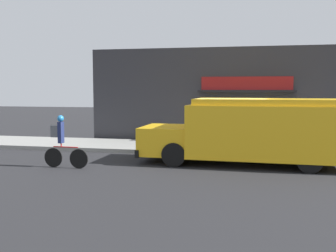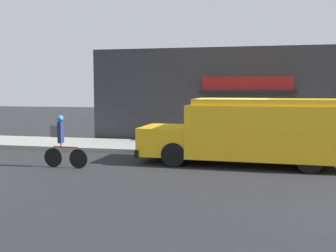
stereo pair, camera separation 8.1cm
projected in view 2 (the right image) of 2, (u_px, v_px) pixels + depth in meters
ground_plane at (231, 157)px, 14.10m from camera, size 70.00×70.00×0.00m
sidewalk at (233, 149)px, 15.51m from camera, size 28.00×2.92×0.16m
storefront at (236, 96)px, 17.04m from camera, size 13.12×0.76×4.25m
school_bus at (252, 131)px, 12.61m from camera, size 6.62×2.72×2.13m
cyclist at (62, 142)px, 12.19m from camera, size 1.48×0.20×1.64m
trash_bin at (224, 133)px, 16.54m from camera, size 0.62×0.62×0.88m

